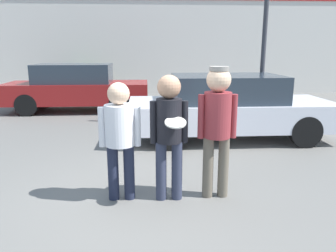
{
  "coord_description": "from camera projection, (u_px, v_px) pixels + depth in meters",
  "views": [
    {
      "loc": [
        0.09,
        -4.28,
        2.07
      ],
      "look_at": [
        0.4,
        0.19,
        1.01
      ],
      "focal_mm": 35.0,
      "sensor_mm": 36.0,
      "label": 1
    }
  ],
  "objects": [
    {
      "name": "storefront_building",
      "position": [
        143.0,
        44.0,
        14.6
      ],
      "size": [
        24.0,
        0.22,
        4.43
      ],
      "color": "silver",
      "rests_on": "ground"
    },
    {
      "name": "parked_car_near",
      "position": [
        229.0,
        107.0,
        7.59
      ],
      "size": [
        4.67,
        1.88,
        1.48
      ],
      "color": "silver",
      "rests_on": "ground"
    },
    {
      "name": "ground_plane",
      "position": [
        141.0,
        199.0,
        4.63
      ],
      "size": [
        56.0,
        56.0,
        0.0
      ],
      "primitive_type": "plane",
      "color": "#66635E"
    },
    {
      "name": "parked_car_far",
      "position": [
        77.0,
        88.0,
        10.97
      ],
      "size": [
        4.68,
        1.78,
        1.57
      ],
      "color": "maroon",
      "rests_on": "ground"
    },
    {
      "name": "person_middle_with_frisbee",
      "position": [
        169.0,
        127.0,
        4.4
      ],
      "size": [
        0.51,
        0.56,
        1.74
      ],
      "color": "#2D3347",
      "rests_on": "ground"
    },
    {
      "name": "person_left",
      "position": [
        120.0,
        131.0,
        4.42
      ],
      "size": [
        0.57,
        0.4,
        1.64
      ],
      "color": "#1E2338",
      "rests_on": "ground"
    },
    {
      "name": "shrub",
      "position": [
        80.0,
        85.0,
        14.09
      ],
      "size": [
        1.11,
        1.11,
        1.11
      ],
      "color": "#387A3D",
      "rests_on": "ground"
    },
    {
      "name": "person_right",
      "position": [
        217.0,
        119.0,
        4.46
      ],
      "size": [
        0.54,
        0.37,
        1.84
      ],
      "color": "#665B4C",
      "rests_on": "ground"
    }
  ]
}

